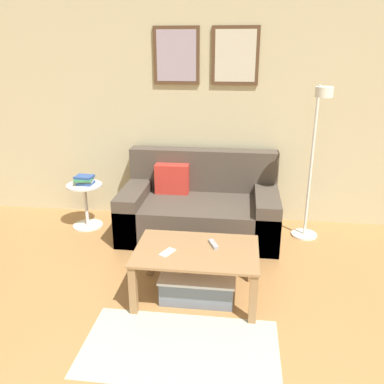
# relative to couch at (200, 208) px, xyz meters

# --- Properties ---
(wall_back) EXTENTS (5.60, 0.09, 2.55)m
(wall_back) POSITION_rel_couch_xyz_m (0.14, 0.47, 1.01)
(wall_back) COLOR #C6BC93
(wall_back) RESTS_ON ground_plane
(area_rug) EXTENTS (1.31, 0.71, 0.01)m
(area_rug) POSITION_rel_couch_xyz_m (0.07, -1.81, -0.27)
(area_rug) COLOR #B2B79E
(area_rug) RESTS_ON ground_plane
(couch) EXTENTS (1.61, 0.92, 0.84)m
(couch) POSITION_rel_couch_xyz_m (0.00, 0.00, 0.00)
(couch) COLOR #4C4238
(couch) RESTS_ON ground_plane
(coffee_table) EXTENTS (0.96, 0.63, 0.42)m
(coffee_table) POSITION_rel_couch_xyz_m (0.10, -1.20, 0.07)
(coffee_table) COLOR #997047
(coffee_table) RESTS_ON ground_plane
(storage_bin) EXTENTS (0.59, 0.42, 0.21)m
(storage_bin) POSITION_rel_couch_xyz_m (0.12, -1.18, -0.17)
(storage_bin) COLOR slate
(storage_bin) RESTS_ON ground_plane
(floor_lamp) EXTENTS (0.27, 0.48, 1.57)m
(floor_lamp) POSITION_rel_couch_xyz_m (1.11, -0.08, 0.64)
(floor_lamp) COLOR white
(floor_lamp) RESTS_ON ground_plane
(side_table) EXTENTS (0.38, 0.38, 0.49)m
(side_table) POSITION_rel_couch_xyz_m (-1.26, -0.01, 0.02)
(side_table) COLOR silver
(side_table) RESTS_ON ground_plane
(book_stack) EXTENTS (0.21, 0.20, 0.09)m
(book_stack) POSITION_rel_couch_xyz_m (-1.25, 0.01, 0.26)
(book_stack) COLOR #335199
(book_stack) RESTS_ON side_table
(remote_control) EXTENTS (0.09, 0.15, 0.02)m
(remote_control) POSITION_rel_couch_xyz_m (0.23, -1.11, 0.15)
(remote_control) COLOR #99999E
(remote_control) RESTS_ON coffee_table
(cell_phone) EXTENTS (0.12, 0.15, 0.01)m
(cell_phone) POSITION_rel_couch_xyz_m (-0.11, -1.28, 0.14)
(cell_phone) COLOR silver
(cell_phone) RESTS_ON coffee_table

